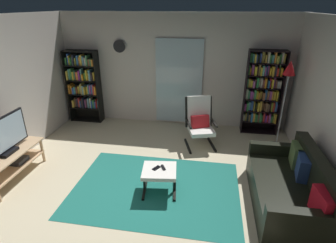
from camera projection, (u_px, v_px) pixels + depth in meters
ground_plane at (146, 195)px, 4.23m from camera, size 7.02×7.02×0.00m
wall_back at (174, 71)px, 6.33m from camera, size 5.60×0.06×2.60m
glass_door_panel at (179, 82)px, 6.35m from camera, size 1.10×0.01×2.00m
area_rug at (156, 188)px, 4.37m from camera, size 2.66×1.88×0.01m
tv_stand at (11, 161)px, 4.53m from camera, size 0.50×1.26×0.49m
television at (4, 137)px, 4.32m from camera, size 0.20×1.03×0.62m
bookshelf_near_tv at (84, 84)px, 6.59m from camera, size 0.79×0.30×1.76m
bookshelf_near_sofa at (263, 91)px, 5.94m from camera, size 0.79×0.30×1.87m
leather_sofa at (291, 189)px, 3.88m from camera, size 0.89×1.76×0.83m
lounge_armchair at (200, 121)px, 5.55m from camera, size 0.72×0.78×1.02m
ottoman at (159, 173)px, 4.17m from camera, size 0.58×0.54×0.42m
tv_remote at (163, 167)px, 4.17m from camera, size 0.10×0.15×0.02m
cell_phone at (156, 168)px, 4.16m from camera, size 0.13×0.15×0.01m
floor_lamp_by_shelf at (289, 76)px, 5.05m from camera, size 0.23×0.23×1.79m
wall_clock at (119, 46)px, 6.23m from camera, size 0.29×0.03×0.29m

